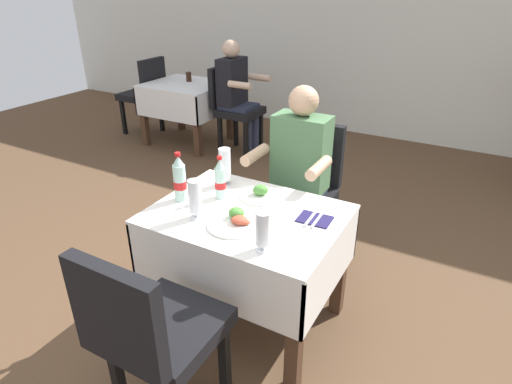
{
  "coord_description": "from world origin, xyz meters",
  "views": [
    {
      "loc": [
        1.09,
        -1.52,
        1.85
      ],
      "look_at": [
        0.08,
        0.29,
        0.81
      ],
      "focal_mm": 30.08,
      "sensor_mm": 36.0,
      "label": 1
    }
  ],
  "objects_px": {
    "plate_near_camera": "(235,221)",
    "napkin_cutlery_set": "(315,219)",
    "cola_bottle_primary": "(220,180)",
    "background_patron": "(237,92)",
    "background_table_tumbler": "(189,77)",
    "cola_bottle_secondary": "(180,180)",
    "seated_diner_far": "(297,171)",
    "main_dining_table": "(247,242)",
    "beer_glass_left": "(225,167)",
    "background_chair_right": "(233,105)",
    "chair_near_camera_side": "(152,330)",
    "chair_far_diner_seat": "(303,186)",
    "background_chair_left": "(145,91)",
    "beer_glass_right": "(195,199)",
    "plate_far_diner": "(261,193)",
    "beer_glass_middle": "(263,231)",
    "background_dining_table": "(187,99)"
  },
  "relations": [
    {
      "from": "chair_near_camera_side",
      "to": "napkin_cutlery_set",
      "type": "xyz_separation_m",
      "value": [
        0.34,
        0.88,
        0.18
      ]
    },
    {
      "from": "main_dining_table",
      "to": "seated_diner_far",
      "type": "xyz_separation_m",
      "value": [
        -0.01,
        0.66,
        0.17
      ]
    },
    {
      "from": "main_dining_table",
      "to": "napkin_cutlery_set",
      "type": "xyz_separation_m",
      "value": [
        0.34,
        0.11,
        0.19
      ]
    },
    {
      "from": "plate_near_camera",
      "to": "napkin_cutlery_set",
      "type": "relative_size",
      "value": 1.35
    },
    {
      "from": "background_table_tumbler",
      "to": "beer_glass_left",
      "type": "bearing_deg",
      "value": -48.6
    },
    {
      "from": "plate_near_camera",
      "to": "main_dining_table",
      "type": "bearing_deg",
      "value": 94.15
    },
    {
      "from": "napkin_cutlery_set",
      "to": "background_chair_left",
      "type": "distance_m",
      "value": 3.9
    },
    {
      "from": "seated_diner_far",
      "to": "beer_glass_right",
      "type": "relative_size",
      "value": 5.91
    },
    {
      "from": "chair_near_camera_side",
      "to": "plate_near_camera",
      "type": "bearing_deg",
      "value": 89.14
    },
    {
      "from": "background_chair_right",
      "to": "main_dining_table",
      "type": "bearing_deg",
      "value": -56.55
    },
    {
      "from": "cola_bottle_secondary",
      "to": "background_dining_table",
      "type": "relative_size",
      "value": 0.32
    },
    {
      "from": "beer_glass_right",
      "to": "beer_glass_middle",
      "type": "bearing_deg",
      "value": -11.8
    },
    {
      "from": "seated_diner_far",
      "to": "main_dining_table",
      "type": "bearing_deg",
      "value": -89.24
    },
    {
      "from": "chair_near_camera_side",
      "to": "plate_far_diner",
      "type": "bearing_deg",
      "value": 91.59
    },
    {
      "from": "cola_bottle_primary",
      "to": "seated_diner_far",
      "type": "bearing_deg",
      "value": 70.24
    },
    {
      "from": "seated_diner_far",
      "to": "cola_bottle_primary",
      "type": "bearing_deg",
      "value": -109.76
    },
    {
      "from": "chair_far_diner_seat",
      "to": "background_patron",
      "type": "xyz_separation_m",
      "value": [
        -1.49,
        1.56,
        0.16
      ]
    },
    {
      "from": "background_table_tumbler",
      "to": "beer_glass_middle",
      "type": "bearing_deg",
      "value": -47.61
    },
    {
      "from": "main_dining_table",
      "to": "background_patron",
      "type": "relative_size",
      "value": 0.8
    },
    {
      "from": "seated_diner_far",
      "to": "plate_far_diner",
      "type": "distance_m",
      "value": 0.46
    },
    {
      "from": "chair_far_diner_seat",
      "to": "beer_glass_right",
      "type": "xyz_separation_m",
      "value": [
        -0.2,
        -0.94,
        0.28
      ]
    },
    {
      "from": "chair_far_diner_seat",
      "to": "plate_near_camera",
      "type": "bearing_deg",
      "value": -89.39
    },
    {
      "from": "seated_diner_far",
      "to": "plate_far_diner",
      "type": "height_order",
      "value": "seated_diner_far"
    },
    {
      "from": "napkin_cutlery_set",
      "to": "plate_near_camera",
      "type": "bearing_deg",
      "value": -144.35
    },
    {
      "from": "chair_far_diner_seat",
      "to": "chair_near_camera_side",
      "type": "distance_m",
      "value": 1.55
    },
    {
      "from": "cola_bottle_secondary",
      "to": "napkin_cutlery_set",
      "type": "xyz_separation_m",
      "value": [
        0.74,
        0.16,
        -0.12
      ]
    },
    {
      "from": "background_dining_table",
      "to": "chair_far_diner_seat",
      "type": "bearing_deg",
      "value": -35.35
    },
    {
      "from": "cola_bottle_secondary",
      "to": "plate_far_diner",
      "type": "bearing_deg",
      "value": 33.97
    },
    {
      "from": "chair_far_diner_seat",
      "to": "beer_glass_right",
      "type": "height_order",
      "value": "chair_far_diner_seat"
    },
    {
      "from": "main_dining_table",
      "to": "plate_near_camera",
      "type": "distance_m",
      "value": 0.24
    },
    {
      "from": "plate_far_diner",
      "to": "beer_glass_right",
      "type": "relative_size",
      "value": 1.12
    },
    {
      "from": "cola_bottle_primary",
      "to": "napkin_cutlery_set",
      "type": "distance_m",
      "value": 0.57
    },
    {
      "from": "chair_near_camera_side",
      "to": "background_chair_left",
      "type": "height_order",
      "value": "same"
    },
    {
      "from": "chair_near_camera_side",
      "to": "cola_bottle_primary",
      "type": "xyz_separation_m",
      "value": [
        -0.22,
        0.85,
        0.28
      ]
    },
    {
      "from": "chair_near_camera_side",
      "to": "seated_diner_far",
      "type": "xyz_separation_m",
      "value": [
        -0.01,
        1.44,
        0.16
      ]
    },
    {
      "from": "cola_bottle_primary",
      "to": "background_chair_right",
      "type": "bearing_deg",
      "value": 120.45
    },
    {
      "from": "plate_near_camera",
      "to": "napkin_cutlery_set",
      "type": "bearing_deg",
      "value": 35.65
    },
    {
      "from": "background_table_tumbler",
      "to": "cola_bottle_secondary",
      "type": "bearing_deg",
      "value": -53.66
    },
    {
      "from": "background_table_tumbler",
      "to": "plate_far_diner",
      "type": "bearing_deg",
      "value": -45.48
    },
    {
      "from": "seated_diner_far",
      "to": "background_dining_table",
      "type": "height_order",
      "value": "seated_diner_far"
    },
    {
      "from": "plate_far_diner",
      "to": "chair_far_diner_seat",
      "type": "bearing_deg",
      "value": 87.29
    },
    {
      "from": "plate_far_diner",
      "to": "beer_glass_left",
      "type": "distance_m",
      "value": 0.28
    },
    {
      "from": "cola_bottle_primary",
      "to": "background_patron",
      "type": "xyz_separation_m",
      "value": [
        -1.27,
        2.25,
        -0.12
      ]
    },
    {
      "from": "cola_bottle_primary",
      "to": "napkin_cutlery_set",
      "type": "xyz_separation_m",
      "value": [
        0.56,
        0.03,
        -0.1
      ]
    },
    {
      "from": "main_dining_table",
      "to": "cola_bottle_secondary",
      "type": "height_order",
      "value": "cola_bottle_secondary"
    },
    {
      "from": "chair_far_diner_seat",
      "to": "background_table_tumbler",
      "type": "bearing_deg",
      "value": 143.19
    },
    {
      "from": "plate_near_camera",
      "to": "cola_bottle_secondary",
      "type": "relative_size",
      "value": 0.91
    },
    {
      "from": "chair_near_camera_side",
      "to": "seated_diner_far",
      "type": "bearing_deg",
      "value": 90.35
    },
    {
      "from": "cola_bottle_secondary",
      "to": "napkin_cutlery_set",
      "type": "bearing_deg",
      "value": 11.89
    },
    {
      "from": "beer_glass_right",
      "to": "chair_near_camera_side",
      "type": "bearing_deg",
      "value": -71.22
    }
  ]
}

